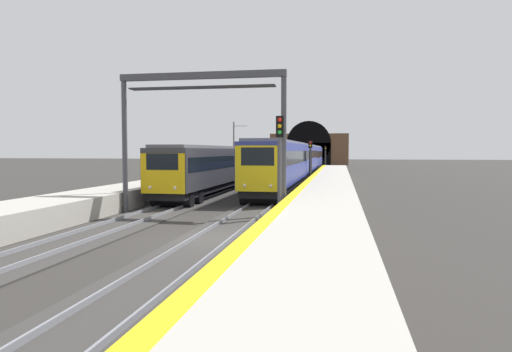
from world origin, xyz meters
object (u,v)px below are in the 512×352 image
Objects in this scene: railway_signal_near at (280,157)px; catenary_mast_near at (234,147)px; overhead_signal_gantry at (201,107)px; railway_signal_mid at (310,159)px; train_main_approaching at (300,159)px; train_adjacent_platform at (237,164)px; railway_signal_far at (325,155)px.

railway_signal_near is 46.91m from catenary_mast_near.
railway_signal_near is 0.56× the size of overhead_signal_gantry.
railway_signal_mid is 0.48× the size of overhead_signal_gantry.
catenary_mast_near is (12.49, 11.13, 1.59)m from train_main_approaching.
train_main_approaching is 12.96m from train_adjacent_platform.
catenary_mast_near is (45.08, 12.93, 0.86)m from railway_signal_near.
railway_signal_far is (70.09, 0.00, -0.55)m from railway_signal_near.
overhead_signal_gantry reaches higher than train_adjacent_platform.
train_adjacent_platform is 21.86m from railway_signal_near.
railway_signal_far is (37.49, -1.79, 0.17)m from train_main_approaching.
train_adjacent_platform is at bearing 7.51° from overhead_signal_gantry.
train_main_approaching is 9.52m from railway_signal_mid.
train_main_approaching is 1.52× the size of train_adjacent_platform.
train_adjacent_platform is 7.41m from railway_signal_mid.
railway_signal_far is at bearing 177.71° from train_main_approaching.
overhead_signal_gantry is at bearing -3.63° from railway_signal_far.
train_main_approaching is 37.54m from railway_signal_far.
overhead_signal_gantry is at bearing -4.24° from train_main_approaching.
catenary_mast_near is at bearing -149.38° from railway_signal_mid.
train_adjacent_platform is 25.17m from catenary_mast_near.
railway_signal_mid is 22.73m from overhead_signal_gantry.
overhead_signal_gantry reaches higher than railway_signal_near.
railway_signal_near is 70.09m from railway_signal_far.
railway_signal_near is 1.19× the size of railway_signal_far.
railway_signal_near is 23.25m from railway_signal_mid.
railway_signal_far reaches higher than train_main_approaching.
train_adjacent_platform is at bearing -22.99° from train_main_approaching.
train_main_approaching is at bearing -2.74° from railway_signal_far.
train_adjacent_platform is at bearing -8.01° from railway_signal_far.
overhead_signal_gantry is 1.18× the size of catenary_mast_near.
catenary_mast_near is (21.84, 12.93, 1.35)m from railway_signal_mid.
railway_signal_mid is 0.57× the size of catenary_mast_near.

